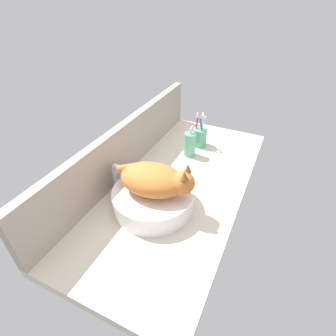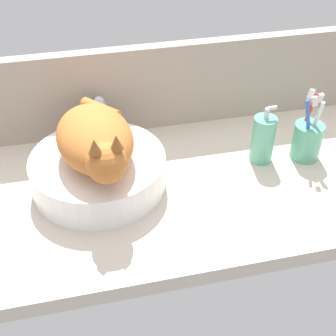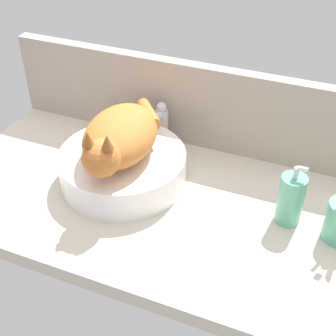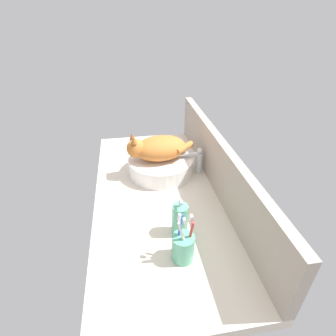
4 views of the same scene
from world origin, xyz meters
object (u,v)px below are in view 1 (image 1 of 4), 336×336
object	(u,v)px
cat	(156,180)
toothbrush_cup	(200,136)
sink_basin	(153,199)
faucet	(119,177)
soap_dispenser	(190,144)

from	to	relation	value
cat	toothbrush_cup	bearing A→B (deg)	1.03
cat	toothbrush_cup	world-z (taller)	cat
sink_basin	faucet	size ratio (longest dim) A/B	2.35
toothbrush_cup	cat	bearing A→B (deg)	-178.97
faucet	toothbrush_cup	xyz separation A→B (cm)	(50.78, -17.99, -2.00)
cat	soap_dispenser	xyz separation A→B (cm)	(41.61, 2.29, -7.65)
sink_basin	soap_dispenser	xyz separation A→B (cm)	(41.85, 0.94, 2.24)
cat	toothbrush_cup	xyz separation A→B (cm)	(53.27, 0.96, -8.73)
sink_basin	faucet	distance (cm)	18.08
cat	soap_dispenser	size ratio (longest dim) A/B	2.05
cat	sink_basin	bearing A→B (deg)	99.86
cat	faucet	world-z (taller)	cat
toothbrush_cup	soap_dispenser	bearing A→B (deg)	173.47
soap_dispenser	faucet	bearing A→B (deg)	156.94
faucet	cat	bearing A→B (deg)	-97.48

